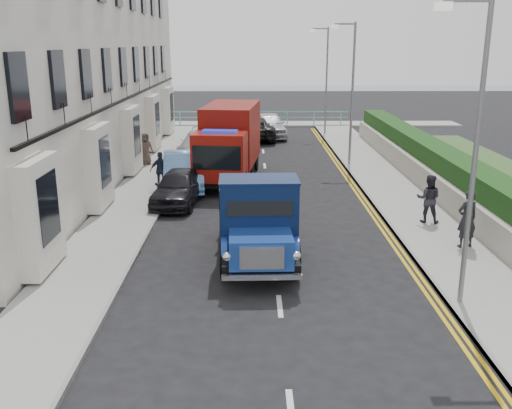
{
  "coord_description": "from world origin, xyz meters",
  "views": [
    {
      "loc": [
        -0.66,
        -14.4,
        6.07
      ],
      "look_at": [
        -0.54,
        1.95,
        1.4
      ],
      "focal_mm": 40.0,
      "sensor_mm": 36.0,
      "label": 1
    }
  ],
  "objects_px": {
    "parked_car_front": "(179,187)",
    "lamp_mid": "(350,86)",
    "lamp_near": "(471,140)",
    "red_lorry": "(229,141)",
    "pedestrian_east_near": "(467,219)",
    "lamp_far": "(325,75)",
    "bedford_lorry": "(259,226)"
  },
  "relations": [
    {
      "from": "lamp_mid",
      "to": "red_lorry",
      "type": "distance_m",
      "value": 6.92
    },
    {
      "from": "lamp_near",
      "to": "lamp_far",
      "type": "bearing_deg",
      "value": 90.0
    },
    {
      "from": "lamp_near",
      "to": "red_lorry",
      "type": "xyz_separation_m",
      "value": [
        -5.85,
        13.04,
        -2.22
      ]
    },
    {
      "from": "lamp_mid",
      "to": "red_lorry",
      "type": "xyz_separation_m",
      "value": [
        -5.85,
        -2.96,
        -2.22
      ]
    },
    {
      "from": "lamp_mid",
      "to": "bedford_lorry",
      "type": "height_order",
      "value": "lamp_mid"
    },
    {
      "from": "bedford_lorry",
      "to": "parked_car_front",
      "type": "relative_size",
      "value": 1.36
    },
    {
      "from": "lamp_far",
      "to": "bedford_lorry",
      "type": "relative_size",
      "value": 1.3
    },
    {
      "from": "pedestrian_east_near",
      "to": "bedford_lorry",
      "type": "bearing_deg",
      "value": -4.49
    },
    {
      "from": "lamp_near",
      "to": "pedestrian_east_near",
      "type": "bearing_deg",
      "value": 67.14
    },
    {
      "from": "bedford_lorry",
      "to": "pedestrian_east_near",
      "type": "bearing_deg",
      "value": 8.74
    },
    {
      "from": "lamp_near",
      "to": "red_lorry",
      "type": "distance_m",
      "value": 14.46
    },
    {
      "from": "bedford_lorry",
      "to": "pedestrian_east_near",
      "type": "distance_m",
      "value": 6.33
    },
    {
      "from": "lamp_near",
      "to": "bedford_lorry",
      "type": "xyz_separation_m",
      "value": [
        -4.65,
        2.6,
        -2.84
      ]
    },
    {
      "from": "red_lorry",
      "to": "parked_car_front",
      "type": "height_order",
      "value": "red_lorry"
    },
    {
      "from": "lamp_near",
      "to": "pedestrian_east_near",
      "type": "height_order",
      "value": "lamp_near"
    },
    {
      "from": "red_lorry",
      "to": "parked_car_front",
      "type": "relative_size",
      "value": 1.65
    },
    {
      "from": "lamp_near",
      "to": "bedford_lorry",
      "type": "relative_size",
      "value": 1.3
    },
    {
      "from": "parked_car_front",
      "to": "lamp_far",
      "type": "bearing_deg",
      "value": 72.72
    },
    {
      "from": "lamp_mid",
      "to": "lamp_far",
      "type": "xyz_separation_m",
      "value": [
        0.0,
        10.0,
        0.0
      ]
    },
    {
      "from": "bedford_lorry",
      "to": "red_lorry",
      "type": "bearing_deg",
      "value": 94.95
    },
    {
      "from": "lamp_far",
      "to": "pedestrian_east_near",
      "type": "height_order",
      "value": "lamp_far"
    },
    {
      "from": "lamp_far",
      "to": "pedestrian_east_near",
      "type": "xyz_separation_m",
      "value": [
        1.57,
        -22.27,
        -2.99
      ]
    },
    {
      "from": "lamp_far",
      "to": "pedestrian_east_near",
      "type": "distance_m",
      "value": 22.52
    },
    {
      "from": "lamp_mid",
      "to": "parked_car_front",
      "type": "height_order",
      "value": "lamp_mid"
    },
    {
      "from": "red_lorry",
      "to": "lamp_near",
      "type": "bearing_deg",
      "value": -59.41
    },
    {
      "from": "bedford_lorry",
      "to": "parked_car_front",
      "type": "bearing_deg",
      "value": 113.63
    },
    {
      "from": "lamp_mid",
      "to": "red_lorry",
      "type": "bearing_deg",
      "value": -153.17
    },
    {
      "from": "bedford_lorry",
      "to": "pedestrian_east_near",
      "type": "relative_size",
      "value": 3.05
    },
    {
      "from": "parked_car_front",
      "to": "lamp_mid",
      "type": "bearing_deg",
      "value": 49.39
    },
    {
      "from": "lamp_near",
      "to": "pedestrian_east_near",
      "type": "xyz_separation_m",
      "value": [
        1.57,
        3.73,
        -2.99
      ]
    },
    {
      "from": "bedford_lorry",
      "to": "pedestrian_east_near",
      "type": "xyz_separation_m",
      "value": [
        6.23,
        1.13,
        -0.15
      ]
    },
    {
      "from": "lamp_far",
      "to": "bedford_lorry",
      "type": "xyz_separation_m",
      "value": [
        -4.65,
        -23.4,
        -2.84
      ]
    }
  ]
}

